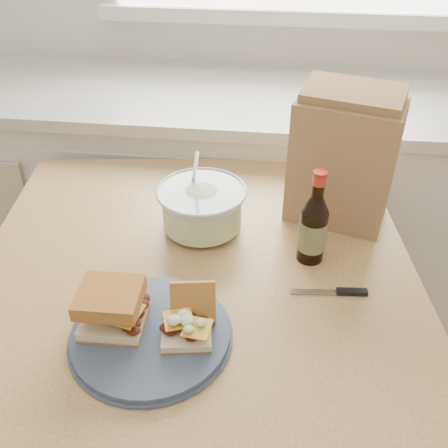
# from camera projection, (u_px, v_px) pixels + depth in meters

# --- Properties ---
(cabinet_run) EXTENTS (2.50, 0.64, 0.94)m
(cabinet_run) POSITION_uv_depth(u_px,v_px,m) (264.00, 204.00, 1.99)
(cabinet_run) COLOR silver
(cabinet_run) RESTS_ON ground
(dining_table) EXTENTS (1.12, 1.12, 0.83)m
(dining_table) POSITION_uv_depth(u_px,v_px,m) (197.00, 303.00, 1.22)
(dining_table) COLOR tan
(dining_table) RESTS_ON ground
(plate) EXTENTS (0.31, 0.31, 0.02)m
(plate) POSITION_uv_depth(u_px,v_px,m) (151.00, 334.00, 0.97)
(plate) COLOR #3B475F
(plate) RESTS_ON dining_table
(sandwich_left) EXTENTS (0.12, 0.11, 0.09)m
(sandwich_left) POSITION_uv_depth(u_px,v_px,m) (112.00, 308.00, 0.95)
(sandwich_left) COLOR beige
(sandwich_left) RESTS_ON plate
(sandwich_right) EXTENTS (0.11, 0.14, 0.08)m
(sandwich_right) POSITION_uv_depth(u_px,v_px,m) (189.00, 319.00, 0.95)
(sandwich_right) COLOR beige
(sandwich_right) RESTS_ON plate
(coleslaw_bowl) EXTENTS (0.22, 0.22, 0.22)m
(coleslaw_bowl) POSITION_uv_depth(u_px,v_px,m) (202.00, 209.00, 1.23)
(coleslaw_bowl) COLOR silver
(coleslaw_bowl) RESTS_ON dining_table
(beer_bottle) EXTENTS (0.06, 0.06, 0.23)m
(beer_bottle) POSITION_uv_depth(u_px,v_px,m) (313.00, 228.00, 1.11)
(beer_bottle) COLOR black
(beer_bottle) RESTS_ON dining_table
(knife) EXTENTS (0.17, 0.03, 0.01)m
(knife) POSITION_uv_depth(u_px,v_px,m) (342.00, 292.00, 1.07)
(knife) COLOR silver
(knife) RESTS_ON dining_table
(paper_bag) EXTENTS (0.27, 0.22, 0.31)m
(paper_bag) POSITION_uv_depth(u_px,v_px,m) (343.00, 162.00, 1.21)
(paper_bag) COLOR #957148
(paper_bag) RESTS_ON dining_table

